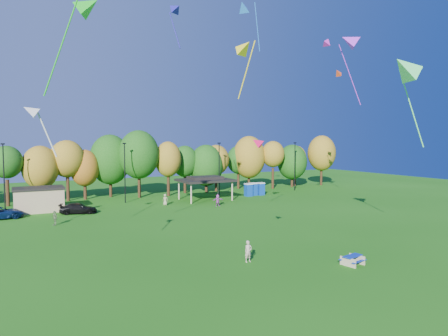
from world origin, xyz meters
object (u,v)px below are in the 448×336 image
porta_potties (254,189)px  car_c (0,213)px  picnic_table (353,259)px  car_d (78,209)px  kite_flyer (248,251)px

porta_potties → car_c: 38.16m
picnic_table → car_c: size_ratio=0.36×
porta_potties → car_d: bearing=-172.5°
kite_flyer → car_d: bearing=107.4°
picnic_table → car_d: car_d is taller
car_c → car_d: size_ratio=1.15×
picnic_table → car_c: bearing=115.4°
car_c → kite_flyer: bearing=-154.7°
car_c → car_d: (8.84, -0.62, -0.07)m
kite_flyer → car_c: (-17.64, 28.46, -0.11)m
porta_potties → car_d: size_ratio=0.81×
porta_potties → car_c: bearing=-175.2°
kite_flyer → car_c: size_ratio=0.32×
picnic_table → porta_potties: bearing=58.0°
picnic_table → car_c: 40.79m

